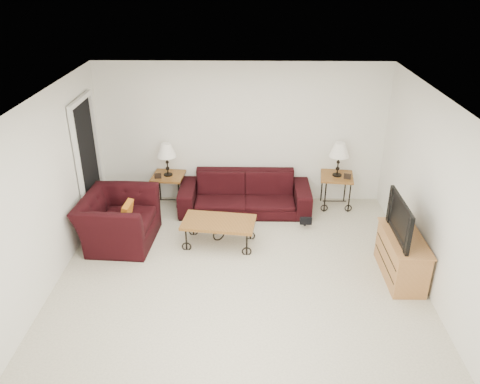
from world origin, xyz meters
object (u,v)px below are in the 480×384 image
object	(u,v)px
lamp_left	(167,160)
armchair	(119,219)
coffee_table	(219,233)
tv_stand	(402,257)
backpack	(305,216)
sofa	(245,193)
lamp_right	(338,159)
television	(407,219)
side_table_right	(335,191)
side_table_left	(169,190)

from	to	relation	value
lamp_left	armchair	world-z (taller)	lamp_left
coffee_table	tv_stand	xyz separation A→B (m)	(2.56, -0.77, 0.11)
backpack	sofa	bearing A→B (deg)	159.45
lamp_right	armchair	bearing A→B (deg)	-160.58
lamp_left	television	size ratio (longest dim) A/B	0.62
lamp_left	coffee_table	size ratio (longest dim) A/B	0.53
side_table_right	lamp_left	xyz separation A→B (m)	(-2.95, 0.00, 0.58)
side_table_right	sofa	bearing A→B (deg)	-173.59
lamp_left	tv_stand	distance (m)	4.13
sofa	lamp_right	xyz separation A→B (m)	(1.60, 0.18, 0.57)
sofa	tv_stand	distance (m)	2.89
lamp_right	coffee_table	bearing A→B (deg)	-146.62
side_table_left	lamp_right	bearing A→B (deg)	-0.00
tv_stand	backpack	world-z (taller)	tv_stand
sofa	backpack	distance (m)	1.15
tv_stand	sofa	bearing A→B (deg)	138.77
armchair	side_table_right	bearing A→B (deg)	-66.86
tv_stand	side_table_left	bearing A→B (deg)	149.39
sofa	tv_stand	bearing A→B (deg)	-41.23
side_table_left	sofa	bearing A→B (deg)	-7.60
side_table_right	armchair	distance (m)	3.75
side_table_right	backpack	bearing A→B (deg)	-129.67
armchair	backpack	world-z (taller)	armchair
side_table_left	armchair	size ratio (longest dim) A/B	0.49
television	backpack	distance (m)	1.92
armchair	tv_stand	size ratio (longest dim) A/B	1.13
lamp_left	side_table_left	bearing A→B (deg)	0.00
television	sofa	bearing A→B (deg)	-131.49
side_table_left	coffee_table	size ratio (longest dim) A/B	0.53
side_table_left	lamp_right	world-z (taller)	lamp_right
sofa	side_table_left	world-z (taller)	sofa
side_table_left	television	size ratio (longest dim) A/B	0.62
television	side_table_left	bearing A→B (deg)	-120.75
television	backpack	world-z (taller)	television
sofa	lamp_right	world-z (taller)	lamp_right
sofa	lamp_left	size ratio (longest dim) A/B	3.86
armchair	television	distance (m)	4.20
armchair	side_table_left	bearing A→B (deg)	-21.40
side_table_left	lamp_left	bearing A→B (deg)	0.00
side_table_left	side_table_right	xyz separation A→B (m)	(2.95, -0.00, 0.01)
side_table_right	tv_stand	distance (m)	2.16
side_table_left	tv_stand	xyz separation A→B (m)	(3.52, -2.08, 0.02)
lamp_right	tv_stand	bearing A→B (deg)	-74.75
tv_stand	backpack	xyz separation A→B (m)	(-1.17, 1.36, -0.13)
side_table_right	coffee_table	world-z (taller)	side_table_right
armchair	television	world-z (taller)	television
lamp_left	coffee_table	world-z (taller)	lamp_left
side_table_right	tv_stand	bearing A→B (deg)	-74.75
television	coffee_table	bearing A→B (deg)	-106.91
side_table_left	lamp_right	size ratio (longest dim) A/B	0.97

